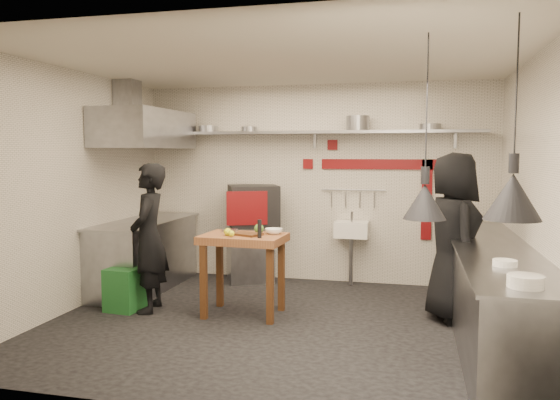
% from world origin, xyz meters
% --- Properties ---
extents(floor, '(5.00, 5.00, 0.00)m').
position_xyz_m(floor, '(0.00, 0.00, 0.00)').
color(floor, black).
rests_on(floor, ground).
extents(ceiling, '(5.00, 5.00, 0.00)m').
position_xyz_m(ceiling, '(0.00, 0.00, 2.80)').
color(ceiling, beige).
rests_on(ceiling, floor).
extents(wall_back, '(5.00, 0.04, 2.80)m').
position_xyz_m(wall_back, '(0.00, 2.10, 1.40)').
color(wall_back, beige).
rests_on(wall_back, floor).
extents(wall_front, '(5.00, 0.04, 2.80)m').
position_xyz_m(wall_front, '(0.00, -2.10, 1.40)').
color(wall_front, beige).
rests_on(wall_front, floor).
extents(wall_left, '(0.04, 4.20, 2.80)m').
position_xyz_m(wall_left, '(-2.50, 0.00, 1.40)').
color(wall_left, beige).
rests_on(wall_left, floor).
extents(wall_right, '(0.04, 4.20, 2.80)m').
position_xyz_m(wall_right, '(2.50, 0.00, 1.40)').
color(wall_right, beige).
rests_on(wall_right, floor).
extents(red_band_horiz, '(1.70, 0.02, 0.14)m').
position_xyz_m(red_band_horiz, '(0.95, 2.08, 1.68)').
color(red_band_horiz, '#650B0E').
rests_on(red_band_horiz, wall_back).
extents(red_band_vert, '(0.14, 0.02, 1.10)m').
position_xyz_m(red_band_vert, '(1.55, 2.08, 1.20)').
color(red_band_vert, '#650B0E').
rests_on(red_band_vert, wall_back).
extents(red_tile_a, '(0.14, 0.02, 0.14)m').
position_xyz_m(red_tile_a, '(0.25, 2.08, 1.95)').
color(red_tile_a, '#650B0E').
rests_on(red_tile_a, wall_back).
extents(red_tile_b, '(0.14, 0.02, 0.14)m').
position_xyz_m(red_tile_b, '(-0.10, 2.08, 1.68)').
color(red_tile_b, '#650B0E').
rests_on(red_tile_b, wall_back).
extents(back_shelf, '(4.60, 0.34, 0.04)m').
position_xyz_m(back_shelf, '(0.00, 1.92, 2.12)').
color(back_shelf, gray).
rests_on(back_shelf, wall_back).
extents(shelf_bracket_left, '(0.04, 0.06, 0.24)m').
position_xyz_m(shelf_bracket_left, '(-1.90, 2.07, 2.02)').
color(shelf_bracket_left, gray).
rests_on(shelf_bracket_left, wall_back).
extents(shelf_bracket_mid, '(0.04, 0.06, 0.24)m').
position_xyz_m(shelf_bracket_mid, '(0.00, 2.07, 2.02)').
color(shelf_bracket_mid, gray).
rests_on(shelf_bracket_mid, wall_back).
extents(shelf_bracket_right, '(0.04, 0.06, 0.24)m').
position_xyz_m(shelf_bracket_right, '(1.90, 2.07, 2.02)').
color(shelf_bracket_right, gray).
rests_on(shelf_bracket_right, wall_back).
extents(pan_far_left, '(0.32, 0.32, 0.09)m').
position_xyz_m(pan_far_left, '(-1.55, 1.92, 2.19)').
color(pan_far_left, gray).
rests_on(pan_far_left, back_shelf).
extents(pan_mid_left, '(0.24, 0.24, 0.07)m').
position_xyz_m(pan_mid_left, '(-0.92, 1.92, 2.18)').
color(pan_mid_left, gray).
rests_on(pan_mid_left, back_shelf).
extents(stock_pot, '(0.31, 0.31, 0.20)m').
position_xyz_m(stock_pot, '(0.62, 1.92, 2.24)').
color(stock_pot, gray).
rests_on(stock_pot, back_shelf).
extents(pan_right, '(0.29, 0.29, 0.08)m').
position_xyz_m(pan_right, '(1.57, 1.92, 2.18)').
color(pan_right, gray).
rests_on(pan_right, back_shelf).
extents(oven_stand, '(0.79, 0.77, 0.80)m').
position_xyz_m(oven_stand, '(-0.89, 1.82, 0.40)').
color(oven_stand, gray).
rests_on(oven_stand, floor).
extents(combi_oven, '(0.87, 0.85, 0.58)m').
position_xyz_m(combi_oven, '(-0.83, 1.79, 1.09)').
color(combi_oven, black).
rests_on(combi_oven, oven_stand).
extents(oven_door, '(0.52, 0.27, 0.46)m').
position_xyz_m(oven_door, '(-0.82, 1.45, 1.09)').
color(oven_door, '#650B0E').
rests_on(oven_door, combi_oven).
extents(oven_glass, '(0.34, 0.17, 0.34)m').
position_xyz_m(oven_glass, '(-0.86, 1.45, 1.09)').
color(oven_glass, black).
rests_on(oven_glass, oven_door).
extents(hand_sink, '(0.46, 0.34, 0.22)m').
position_xyz_m(hand_sink, '(0.55, 1.92, 0.78)').
color(hand_sink, white).
rests_on(hand_sink, wall_back).
extents(sink_tap, '(0.03, 0.03, 0.14)m').
position_xyz_m(sink_tap, '(0.55, 1.92, 0.96)').
color(sink_tap, gray).
rests_on(sink_tap, hand_sink).
extents(sink_drain, '(0.06, 0.06, 0.66)m').
position_xyz_m(sink_drain, '(0.55, 1.88, 0.34)').
color(sink_drain, gray).
rests_on(sink_drain, floor).
extents(utensil_rail, '(0.90, 0.02, 0.02)m').
position_xyz_m(utensil_rail, '(0.55, 2.06, 1.32)').
color(utensil_rail, gray).
rests_on(utensil_rail, wall_back).
extents(counter_right, '(0.70, 3.80, 0.90)m').
position_xyz_m(counter_right, '(2.15, 0.00, 0.45)').
color(counter_right, gray).
rests_on(counter_right, floor).
extents(counter_right_top, '(0.76, 3.90, 0.03)m').
position_xyz_m(counter_right_top, '(2.15, 0.00, 0.92)').
color(counter_right_top, gray).
rests_on(counter_right_top, counter_right).
extents(plate_stack, '(0.29, 0.29, 0.09)m').
position_xyz_m(plate_stack, '(2.12, -1.66, 0.97)').
color(plate_stack, white).
rests_on(plate_stack, counter_right_top).
extents(small_bowl_right, '(0.23, 0.23, 0.05)m').
position_xyz_m(small_bowl_right, '(2.10, -0.93, 0.96)').
color(small_bowl_right, white).
rests_on(small_bowl_right, counter_right_top).
extents(counter_left, '(0.70, 1.90, 0.90)m').
position_xyz_m(counter_left, '(-2.15, 1.05, 0.45)').
color(counter_left, gray).
rests_on(counter_left, floor).
extents(counter_left_top, '(0.76, 2.00, 0.03)m').
position_xyz_m(counter_left_top, '(-2.15, 1.05, 0.92)').
color(counter_left_top, gray).
rests_on(counter_left_top, counter_left).
extents(extractor_hood, '(0.78, 1.60, 0.50)m').
position_xyz_m(extractor_hood, '(-2.10, 1.05, 2.15)').
color(extractor_hood, gray).
rests_on(extractor_hood, ceiling).
extents(hood_duct, '(0.28, 0.28, 0.50)m').
position_xyz_m(hood_duct, '(-2.35, 1.05, 2.55)').
color(hood_duct, gray).
rests_on(hood_duct, ceiling).
extents(green_bin, '(0.40, 0.40, 0.50)m').
position_xyz_m(green_bin, '(-1.89, 0.06, 0.25)').
color(green_bin, '#1E6328').
rests_on(green_bin, floor).
extents(prep_table, '(0.95, 0.69, 0.92)m').
position_xyz_m(prep_table, '(-0.49, 0.22, 0.46)').
color(prep_table, brown).
rests_on(prep_table, floor).
extents(cutting_board, '(0.37, 0.32, 0.02)m').
position_xyz_m(cutting_board, '(-0.43, 0.20, 0.93)').
color(cutting_board, '#4C2B15').
rests_on(cutting_board, prep_table).
extents(pepper_mill, '(0.05, 0.05, 0.20)m').
position_xyz_m(pepper_mill, '(-0.24, 0.04, 1.02)').
color(pepper_mill, black).
rests_on(pepper_mill, prep_table).
extents(lemon_a, '(0.10, 0.10, 0.09)m').
position_xyz_m(lemon_a, '(-0.64, 0.13, 0.96)').
color(lemon_a, '#CBD716').
rests_on(lemon_a, prep_table).
extents(lemon_b, '(0.08, 0.08, 0.07)m').
position_xyz_m(lemon_b, '(-0.56, 0.04, 0.96)').
color(lemon_b, '#CBD716').
rests_on(lemon_b, prep_table).
extents(veg_ball, '(0.13, 0.13, 0.11)m').
position_xyz_m(veg_ball, '(-0.35, 0.39, 0.97)').
color(veg_ball, '#4F8231').
rests_on(veg_ball, prep_table).
extents(steel_tray, '(0.17, 0.12, 0.03)m').
position_xyz_m(steel_tray, '(-0.71, 0.40, 0.94)').
color(steel_tray, gray).
rests_on(steel_tray, prep_table).
extents(bowl, '(0.22, 0.22, 0.06)m').
position_xyz_m(bowl, '(-0.17, 0.36, 0.95)').
color(bowl, white).
rests_on(bowl, prep_table).
extents(heat_lamp_near, '(0.40, 0.40, 1.50)m').
position_xyz_m(heat_lamp_near, '(1.46, -1.00, 2.05)').
color(heat_lamp_near, black).
rests_on(heat_lamp_near, ceiling).
extents(heat_lamp_far, '(0.47, 0.47, 1.43)m').
position_xyz_m(heat_lamp_far, '(2.04, -1.50, 2.09)').
color(heat_lamp_far, black).
rests_on(heat_lamp_far, ceiling).
extents(chef_left, '(0.53, 0.70, 1.72)m').
position_xyz_m(chef_left, '(-1.59, 0.11, 0.86)').
color(chef_left, black).
rests_on(chef_left, floor).
extents(chef_right, '(0.82, 1.03, 1.85)m').
position_xyz_m(chef_right, '(1.80, 0.59, 0.92)').
color(chef_right, black).
rests_on(chef_right, floor).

